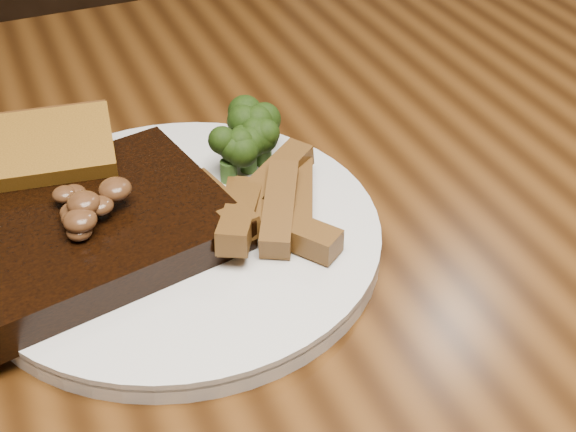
% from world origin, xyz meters
% --- Properties ---
extents(dining_table, '(1.60, 0.90, 0.75)m').
position_xyz_m(dining_table, '(0.00, 0.00, 0.66)').
color(dining_table, '#48280E').
rests_on(dining_table, ground).
extents(chair_far, '(0.51, 0.51, 0.97)m').
position_xyz_m(chair_far, '(0.01, 0.67, 0.53)').
color(chair_far, black).
rests_on(chair_far, ground).
extents(plate, '(0.30, 0.30, 0.01)m').
position_xyz_m(plate, '(-0.05, 0.03, 0.76)').
color(plate, silver).
rests_on(plate, dining_table).
extents(steak, '(0.21, 0.17, 0.03)m').
position_xyz_m(steak, '(-0.11, 0.04, 0.78)').
color(steak, black).
rests_on(steak, plate).
extents(steak_bone, '(0.14, 0.04, 0.02)m').
position_xyz_m(steak_bone, '(-0.11, -0.03, 0.77)').
color(steak_bone, beige).
rests_on(steak_bone, plate).
extents(mushroom_pile, '(0.06, 0.06, 0.03)m').
position_xyz_m(mushroom_pile, '(-0.11, 0.03, 0.80)').
color(mushroom_pile, '#502E19').
rests_on(mushroom_pile, steak).
extents(garlic_bread, '(0.13, 0.08, 0.03)m').
position_xyz_m(garlic_bread, '(-0.13, 0.11, 0.77)').
color(garlic_bread, '#8D5B19').
rests_on(garlic_bread, plate).
extents(potato_wedges, '(0.10, 0.10, 0.02)m').
position_xyz_m(potato_wedges, '(0.03, 0.02, 0.77)').
color(potato_wedges, brown).
rests_on(potato_wedges, plate).
extents(broccoli_cluster, '(0.07, 0.07, 0.04)m').
position_xyz_m(broccoli_cluster, '(0.02, 0.09, 0.78)').
color(broccoli_cluster, '#1C320B').
rests_on(broccoli_cluster, plate).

